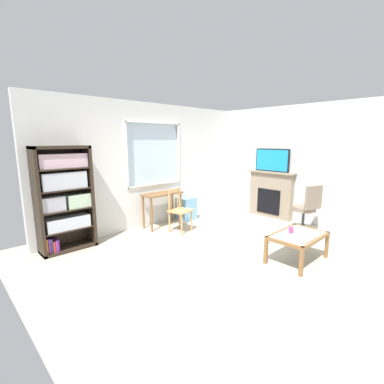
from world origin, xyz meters
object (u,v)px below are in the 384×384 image
object	(u,v)px
office_chair	(307,206)
plastic_drawer_unit	(186,208)
fireplace	(271,194)
wooden_chair	(179,210)
desk_under_window	(162,199)
bookshelf	(64,195)
tv	(272,160)
sippy_cup	(291,230)
coffee_table	(298,238)

from	to	relation	value
office_chair	plastic_drawer_unit	bearing A→B (deg)	116.20
fireplace	office_chair	bearing A→B (deg)	-112.92
wooden_chair	office_chair	distance (m)	2.66
desk_under_window	wooden_chair	distance (m)	0.54
wooden_chair	plastic_drawer_unit	xyz separation A→B (m)	(0.71, 0.56, -0.19)
bookshelf	desk_under_window	bearing A→B (deg)	-3.03
tv	sippy_cup	bearing A→B (deg)	-141.71
coffee_table	office_chair	bearing A→B (deg)	19.25
sippy_cup	tv	bearing A→B (deg)	38.29
plastic_drawer_unit	office_chair	bearing A→B (deg)	-63.80
desk_under_window	fireplace	xyz separation A→B (m)	(2.43, -1.23, -0.04)
sippy_cup	wooden_chair	bearing A→B (deg)	100.50
tv	office_chair	distance (m)	1.50
desk_under_window	fireplace	world-z (taller)	fireplace
desk_under_window	tv	bearing A→B (deg)	-27.13
desk_under_window	sippy_cup	bearing A→B (deg)	-80.59
plastic_drawer_unit	sippy_cup	world-z (taller)	plastic_drawer_unit
desk_under_window	tv	world-z (taller)	tv
plastic_drawer_unit	sippy_cup	distance (m)	2.85
office_chair	coffee_table	size ratio (longest dim) A/B	1.04
plastic_drawer_unit	desk_under_window	bearing A→B (deg)	-176.21
bookshelf	coffee_table	distance (m)	3.94
desk_under_window	plastic_drawer_unit	size ratio (longest dim) A/B	1.67
coffee_table	sippy_cup	world-z (taller)	sippy_cup
tv	office_chair	bearing A→B (deg)	-112.14
fireplace	office_chair	xyz separation A→B (m)	(-0.48, -1.14, -0.02)
plastic_drawer_unit	fireplace	world-z (taller)	fireplace
bookshelf	desk_under_window	xyz separation A→B (m)	(2.01, -0.11, -0.35)
bookshelf	office_chair	distance (m)	4.69
plastic_drawer_unit	sippy_cup	bearing A→B (deg)	-95.97
office_chair	coffee_table	bearing A→B (deg)	-160.75
wooden_chair	fireplace	size ratio (longest dim) A/B	0.74
desk_under_window	sippy_cup	xyz separation A→B (m)	(0.46, -2.77, -0.13)
bookshelf	fireplace	world-z (taller)	bookshelf
fireplace	office_chair	size ratio (longest dim) A/B	1.21
plastic_drawer_unit	sippy_cup	size ratio (longest dim) A/B	5.99
desk_under_window	sippy_cup	size ratio (longest dim) A/B	10.02
wooden_chair	sippy_cup	bearing A→B (deg)	-79.50
sippy_cup	desk_under_window	bearing A→B (deg)	99.41
bookshelf	desk_under_window	size ratio (longest dim) A/B	2.00
desk_under_window	sippy_cup	world-z (taller)	desk_under_window
tv	wooden_chair	bearing A→B (deg)	163.09
wooden_chair	coffee_table	bearing A→B (deg)	-79.82
sippy_cup	bookshelf	bearing A→B (deg)	130.66
office_chair	sippy_cup	size ratio (longest dim) A/B	11.11
plastic_drawer_unit	tv	size ratio (longest dim) A/B	0.62
wooden_chair	tv	world-z (taller)	tv
fireplace	sippy_cup	distance (m)	2.50
fireplace	coffee_table	bearing A→B (deg)	-139.84
wooden_chair	coffee_table	world-z (taller)	wooden_chair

